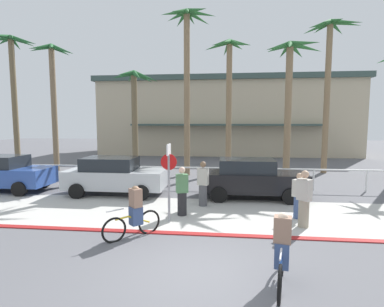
{
  "coord_description": "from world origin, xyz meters",
  "views": [
    {
      "loc": [
        0.56,
        -6.25,
        3.26
      ],
      "look_at": [
        -0.8,
        6.0,
        1.97
      ],
      "focal_mm": 28.24,
      "sensor_mm": 36.0,
      "label": 1
    }
  ],
  "objects_px": {
    "cyclist_blue_0": "(282,251)",
    "pedestrian_2": "(299,198)",
    "cyclist_yellow_1": "(134,213)",
    "stop_sign_bike_lane": "(169,171)",
    "car_black_2": "(251,178)",
    "palm_tree_0": "(13,72)",
    "palm_tree_6": "(329,59)",
    "car_silver_1": "(115,176)",
    "palm_tree_1": "(53,81)",
    "pedestrian_0": "(304,201)",
    "palm_tree_4": "(229,77)",
    "car_blue_0": "(3,173)",
    "palm_tree_5": "(290,79)",
    "pedestrian_1": "(203,186)",
    "pedestrian_3": "(182,193)",
    "palm_tree_3": "(187,52)"
  },
  "relations": [
    {
      "from": "pedestrian_0",
      "to": "pedestrian_3",
      "type": "relative_size",
      "value": 1.04
    },
    {
      "from": "palm_tree_0",
      "to": "pedestrian_2",
      "type": "height_order",
      "value": "palm_tree_0"
    },
    {
      "from": "car_black_2",
      "to": "cyclist_yellow_1",
      "type": "xyz_separation_m",
      "value": [
        -3.65,
        -4.79,
        -0.18
      ]
    },
    {
      "from": "car_blue_0",
      "to": "cyclist_blue_0",
      "type": "distance_m",
      "value": 13.54
    },
    {
      "from": "palm_tree_0",
      "to": "palm_tree_4",
      "type": "xyz_separation_m",
      "value": [
        14.41,
        0.4,
        -0.45
      ]
    },
    {
      "from": "stop_sign_bike_lane",
      "to": "palm_tree_0",
      "type": "height_order",
      "value": "palm_tree_0"
    },
    {
      "from": "palm_tree_0",
      "to": "palm_tree_6",
      "type": "height_order",
      "value": "palm_tree_6"
    },
    {
      "from": "palm_tree_5",
      "to": "car_blue_0",
      "type": "relative_size",
      "value": 1.7
    },
    {
      "from": "palm_tree_4",
      "to": "pedestrian_0",
      "type": "xyz_separation_m",
      "value": [
        2.26,
        -10.25,
        -5.29
      ]
    },
    {
      "from": "cyclist_blue_0",
      "to": "pedestrian_2",
      "type": "height_order",
      "value": "pedestrian_2"
    },
    {
      "from": "stop_sign_bike_lane",
      "to": "car_blue_0",
      "type": "xyz_separation_m",
      "value": [
        -8.62,
        3.5,
        -0.81
      ]
    },
    {
      "from": "palm_tree_4",
      "to": "pedestrian_3",
      "type": "distance_m",
      "value": 11.0
    },
    {
      "from": "palm_tree_1",
      "to": "pedestrian_2",
      "type": "height_order",
      "value": "palm_tree_1"
    },
    {
      "from": "pedestrian_0",
      "to": "pedestrian_2",
      "type": "xyz_separation_m",
      "value": [
        0.05,
        0.86,
        -0.12
      ]
    },
    {
      "from": "palm_tree_6",
      "to": "pedestrian_1",
      "type": "relative_size",
      "value": 5.42
    },
    {
      "from": "car_blue_0",
      "to": "pedestrian_2",
      "type": "xyz_separation_m",
      "value": [
        12.9,
        -2.71,
        -0.15
      ]
    },
    {
      "from": "palm_tree_0",
      "to": "pedestrian_0",
      "type": "xyz_separation_m",
      "value": [
        16.67,
        -9.85,
        -5.74
      ]
    },
    {
      "from": "palm_tree_3",
      "to": "pedestrian_1",
      "type": "xyz_separation_m",
      "value": [
        1.46,
        -6.84,
        -6.54
      ]
    },
    {
      "from": "palm_tree_4",
      "to": "cyclist_blue_0",
      "type": "height_order",
      "value": "palm_tree_4"
    },
    {
      "from": "car_silver_1",
      "to": "cyclist_yellow_1",
      "type": "height_order",
      "value": "car_silver_1"
    },
    {
      "from": "cyclist_yellow_1",
      "to": "car_silver_1",
      "type": "bearing_deg",
      "value": 116.33
    },
    {
      "from": "palm_tree_6",
      "to": "car_blue_0",
      "type": "height_order",
      "value": "palm_tree_6"
    },
    {
      "from": "car_silver_1",
      "to": "palm_tree_4",
      "type": "bearing_deg",
      "value": 53.16
    },
    {
      "from": "palm_tree_1",
      "to": "pedestrian_2",
      "type": "bearing_deg",
      "value": -32.33
    },
    {
      "from": "palm_tree_4",
      "to": "pedestrian_1",
      "type": "distance_m",
      "value": 9.84
    },
    {
      "from": "car_black_2",
      "to": "cyclist_blue_0",
      "type": "height_order",
      "value": "car_black_2"
    },
    {
      "from": "palm_tree_1",
      "to": "car_blue_0",
      "type": "xyz_separation_m",
      "value": [
        0.83,
        -5.98,
        -5.02
      ]
    },
    {
      "from": "cyclist_yellow_1",
      "to": "pedestrian_0",
      "type": "bearing_deg",
      "value": 14.82
    },
    {
      "from": "car_silver_1",
      "to": "pedestrian_1",
      "type": "distance_m",
      "value": 4.32
    },
    {
      "from": "stop_sign_bike_lane",
      "to": "cyclist_blue_0",
      "type": "bearing_deg",
      "value": -50.19
    },
    {
      "from": "car_blue_0",
      "to": "pedestrian_0",
      "type": "distance_m",
      "value": 13.34
    },
    {
      "from": "palm_tree_0",
      "to": "pedestrian_1",
      "type": "xyz_separation_m",
      "value": [
        13.4,
        -7.83,
        -5.76
      ]
    },
    {
      "from": "palm_tree_1",
      "to": "pedestrian_2",
      "type": "relative_size",
      "value": 5.29
    },
    {
      "from": "palm_tree_0",
      "to": "palm_tree_6",
      "type": "bearing_deg",
      "value": 1.91
    },
    {
      "from": "palm_tree_3",
      "to": "cyclist_yellow_1",
      "type": "xyz_separation_m",
      "value": [
        -0.25,
        -10.18,
        -6.67
      ]
    },
    {
      "from": "car_black_2",
      "to": "palm_tree_6",
      "type": "bearing_deg",
      "value": 53.53
    },
    {
      "from": "palm_tree_6",
      "to": "cyclist_yellow_1",
      "type": "height_order",
      "value": "palm_tree_6"
    },
    {
      "from": "palm_tree_1",
      "to": "palm_tree_5",
      "type": "height_order",
      "value": "palm_tree_1"
    },
    {
      "from": "palm_tree_6",
      "to": "cyclist_blue_0",
      "type": "xyz_separation_m",
      "value": [
        -5.19,
        -14.01,
        -6.45
      ]
    },
    {
      "from": "stop_sign_bike_lane",
      "to": "car_silver_1",
      "type": "relative_size",
      "value": 0.58
    },
    {
      "from": "car_black_2",
      "to": "stop_sign_bike_lane",
      "type": "bearing_deg",
      "value": -130.48
    },
    {
      "from": "car_silver_1",
      "to": "cyclist_blue_0",
      "type": "height_order",
      "value": "car_silver_1"
    },
    {
      "from": "palm_tree_6",
      "to": "car_silver_1",
      "type": "relative_size",
      "value": 2.16
    },
    {
      "from": "stop_sign_bike_lane",
      "to": "car_black_2",
      "type": "distance_m",
      "value": 4.55
    },
    {
      "from": "palm_tree_6",
      "to": "pedestrian_1",
      "type": "height_order",
      "value": "palm_tree_6"
    },
    {
      "from": "palm_tree_6",
      "to": "car_silver_1",
      "type": "xyz_separation_m",
      "value": [
        -11.24,
        -7.07,
        -6.27
      ]
    },
    {
      "from": "palm_tree_3",
      "to": "car_black_2",
      "type": "relative_size",
      "value": 2.24
    },
    {
      "from": "stop_sign_bike_lane",
      "to": "palm_tree_0",
      "type": "xyz_separation_m",
      "value": [
        -12.44,
        9.79,
        4.9
      ]
    },
    {
      "from": "cyclist_yellow_1",
      "to": "cyclist_blue_0",
      "type": "bearing_deg",
      "value": -30.3
    },
    {
      "from": "palm_tree_4",
      "to": "palm_tree_5",
      "type": "bearing_deg",
      "value": -42.91
    }
  ]
}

